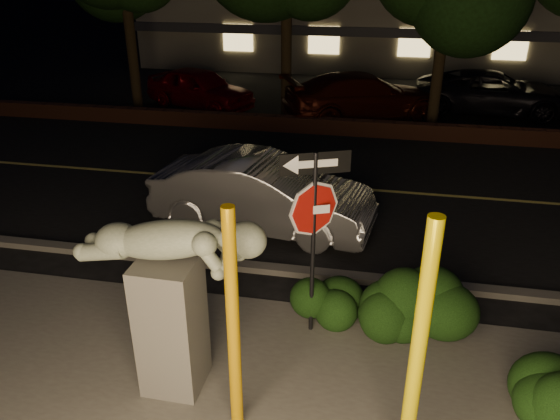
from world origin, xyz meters
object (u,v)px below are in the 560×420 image
object	(u,v)px
yellow_pole_right	(417,361)
signpost	(314,210)
sculpture	(171,286)
silver_sedan	(263,194)
parked_car_dark	(493,93)
parked_car_red	(200,88)
parked_car_darkred	(363,97)
yellow_pole_left	(233,327)

from	to	relation	value
yellow_pole_right	signpost	size ratio (longest dim) A/B	1.11
sculpture	silver_sedan	distance (m)	4.81
yellow_pole_right	silver_sedan	size ratio (longest dim) A/B	0.70
sculpture	parked_car_dark	bearing A→B (deg)	68.38
signpost	parked_car_red	xyz separation A→B (m)	(-5.83, 12.22, -1.35)
silver_sedan	signpost	bearing A→B (deg)	-147.39
yellow_pole_right	silver_sedan	distance (m)	6.36
parked_car_dark	parked_car_darkred	bearing A→B (deg)	112.63
parked_car_dark	silver_sedan	bearing A→B (deg)	151.71
signpost	parked_car_dark	world-z (taller)	signpost
yellow_pole_left	parked_car_dark	distance (m)	16.33
yellow_pole_left	parked_car_darkred	distance (m)	13.86
sculpture	parked_car_dark	size ratio (longest dim) A/B	0.48
silver_sedan	parked_car_darkred	size ratio (longest dim) A/B	0.85
yellow_pole_left	sculpture	size ratio (longest dim) A/B	1.18
yellow_pole_right	parked_car_dark	bearing A→B (deg)	78.42
parked_car_red	parked_car_dark	distance (m)	10.49
yellow_pole_left	parked_car_darkred	size ratio (longest dim) A/B	0.55
parked_car_red	parked_car_dark	size ratio (longest dim) A/B	0.80
parked_car_darkred	parked_car_dark	distance (m)	4.76
parked_car_red	yellow_pole_right	bearing A→B (deg)	-130.15
signpost	parked_car_red	size ratio (longest dim) A/B	0.69
yellow_pole_left	parked_car_darkred	world-z (taller)	yellow_pole_left
yellow_pole_left	parked_car_darkred	xyz separation A→B (m)	(0.75, 13.82, -0.72)
sculpture	parked_car_darkred	xyz separation A→B (m)	(1.70, 13.26, -0.79)
yellow_pole_right	parked_car_dark	xyz separation A→B (m)	(3.23, 15.77, -0.88)
parked_car_darkred	parked_car_dark	world-z (taller)	parked_car_darkred
silver_sedan	parked_car_dark	xyz separation A→B (m)	(6.08, 10.15, -0.02)
parked_car_red	parked_car_dark	bearing A→B (deg)	-59.86
signpost	sculpture	size ratio (longest dim) A/B	1.14
silver_sedan	parked_car_dark	world-z (taller)	silver_sedan
signpost	silver_sedan	size ratio (longest dim) A/B	0.63
sculpture	parked_car_red	size ratio (longest dim) A/B	0.60
sculpture	silver_sedan	world-z (taller)	sculpture
yellow_pole_left	parked_car_darkred	bearing A→B (deg)	86.90
parked_car_dark	sculpture	bearing A→B (deg)	160.10
yellow_pole_right	signpost	distance (m)	2.75
yellow_pole_left	parked_car_red	size ratio (longest dim) A/B	0.71
signpost	parked_car_dark	distance (m)	14.25
yellow_pole_right	silver_sedan	bearing A→B (deg)	116.85
silver_sedan	parked_car_darkred	distance (m)	8.67
parked_car_red	sculpture	bearing A→B (deg)	-139.19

